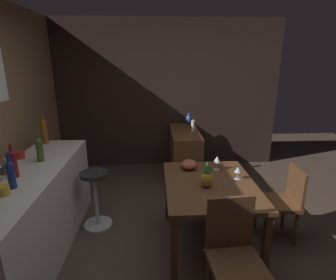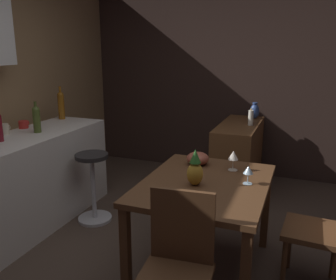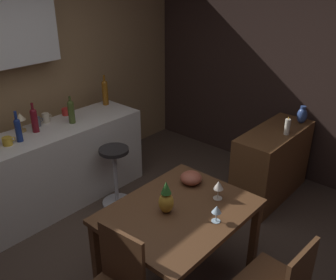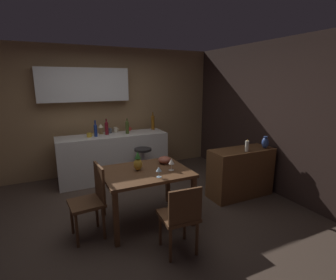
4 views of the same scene
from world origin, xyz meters
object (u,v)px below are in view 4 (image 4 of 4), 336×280
(wine_bottle_cobalt, at_px, (96,129))
(cup_red, at_px, (128,129))
(bar_stool, at_px, (143,165))
(chair_near_window, at_px, (92,198))
(dining_table, at_px, (146,177))
(cup_mustard, at_px, (89,135))
(vase_ceramic_blue, at_px, (265,143))
(chair_by_doorway, at_px, (180,216))
(pineapple_centerpiece, at_px, (138,162))
(wine_glass_right, at_px, (171,162))
(cup_cream, at_px, (116,130))
(cup_slate, at_px, (110,131))
(fruit_bowl, at_px, (165,160))
(wine_bottle_ruby, at_px, (107,128))
(wine_bottle_amber, at_px, (153,122))
(sideboard_cabinet, at_px, (240,173))
(wine_bottle_olive, at_px, (127,127))
(counter_lamp, at_px, (101,127))
(wine_glass_left, at_px, (159,170))

(wine_bottle_cobalt, xyz_separation_m, cup_red, (0.72, 0.27, -0.10))
(bar_stool, bearing_deg, chair_near_window, -131.57)
(dining_table, distance_m, bar_stool, 1.35)
(chair_near_window, distance_m, bar_stool, 1.74)
(cup_mustard, distance_m, cup_red, 0.87)
(wine_bottle_cobalt, height_order, cup_mustard, wine_bottle_cobalt)
(chair_near_window, xyz_separation_m, vase_ceramic_blue, (2.85, -0.00, 0.41))
(chair_by_doorway, bearing_deg, pineapple_centerpiece, 101.65)
(bar_stool, distance_m, wine_bottle_cobalt, 1.12)
(wine_glass_right, relative_size, cup_cream, 1.44)
(vase_ceramic_blue, bearing_deg, cup_slate, 136.95)
(fruit_bowl, xyz_separation_m, wine_bottle_ruby, (-0.48, 1.66, 0.25))
(fruit_bowl, bearing_deg, wine_bottle_amber, 73.13)
(fruit_bowl, height_order, wine_bottle_ruby, wine_bottle_ruby)
(chair_near_window, height_order, wine_bottle_ruby, wine_bottle_ruby)
(wine_glass_right, bearing_deg, chair_by_doorway, -108.17)
(pineapple_centerpiece, distance_m, vase_ceramic_blue, 2.21)
(chair_by_doorway, bearing_deg, bar_stool, 81.33)
(cup_cream, relative_size, vase_ceramic_blue, 0.55)
(bar_stool, height_order, pineapple_centerpiece, pineapple_centerpiece)
(wine_glass_right, height_order, wine_bottle_amber, wine_bottle_amber)
(sideboard_cabinet, xyz_separation_m, wine_bottle_cobalt, (-2.07, 1.67, 0.63))
(wine_bottle_ruby, bearing_deg, cup_red, 20.07)
(vase_ceramic_blue, bearing_deg, sideboard_cabinet, 163.75)
(wine_bottle_amber, bearing_deg, wine_bottle_olive, -163.38)
(cup_slate, xyz_separation_m, cup_red, (0.40, 0.05, -0.01))
(bar_stool, bearing_deg, counter_lamp, 131.74)
(wine_bottle_olive, bearing_deg, wine_bottle_cobalt, -178.62)
(cup_slate, xyz_separation_m, cup_mustard, (-0.43, -0.21, -0.01))
(fruit_bowl, relative_size, cup_mustard, 1.48)
(wine_glass_left, bearing_deg, chair_by_doorway, -87.07)
(wine_bottle_ruby, bearing_deg, cup_cream, 35.32)
(sideboard_cabinet, distance_m, pineapple_centerpiece, 1.87)
(dining_table, distance_m, wine_glass_right, 0.41)
(wine_bottle_ruby, height_order, vase_ceramic_blue, wine_bottle_ruby)
(cup_cream, bearing_deg, fruit_bowl, -81.60)
(pineapple_centerpiece, height_order, cup_cream, pineapple_centerpiece)
(wine_bottle_olive, bearing_deg, cup_slate, 145.54)
(dining_table, relative_size, vase_ceramic_blue, 5.62)
(wine_bottle_amber, height_order, vase_ceramic_blue, wine_bottle_amber)
(sideboard_cabinet, height_order, wine_bottle_amber, wine_bottle_amber)
(cup_red, bearing_deg, chair_near_window, -118.34)
(wine_bottle_amber, xyz_separation_m, vase_ceramic_blue, (1.22, -1.98, -0.15))
(cup_slate, bearing_deg, wine_glass_right, -80.39)
(cup_cream, bearing_deg, wine_bottle_ruby, -144.68)
(wine_glass_left, bearing_deg, wine_bottle_amber, 69.64)
(chair_by_doorway, distance_m, fruit_bowl, 1.08)
(pineapple_centerpiece, bearing_deg, cup_red, 76.77)
(pineapple_centerpiece, distance_m, wine_bottle_ruby, 1.78)
(chair_near_window, distance_m, vase_ceramic_blue, 2.88)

